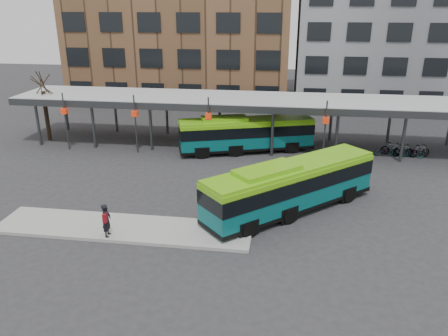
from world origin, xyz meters
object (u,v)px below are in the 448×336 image
Objects in this scene: tree at (46,114)px; pedestrian at (107,220)px; bus_front at (291,185)px; bus_rear at (246,133)px.

tree reaches higher than pedestrian.
bus_front is (21.48, -11.42, -0.79)m from tree.
bus_rear is at bearing -25.31° from pedestrian.
pedestrian is at bearing -53.15° from tree.
bus_front is 5.57× the size of pedestrian.
bus_front is at bearing -89.35° from bus_rear.
bus_front reaches higher than pedestrian.
tree is 17.84m from bus_rear.
bus_rear is at bearing 66.43° from bus_front.
pedestrian is (-5.75, -15.33, -0.48)m from bus_rear.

